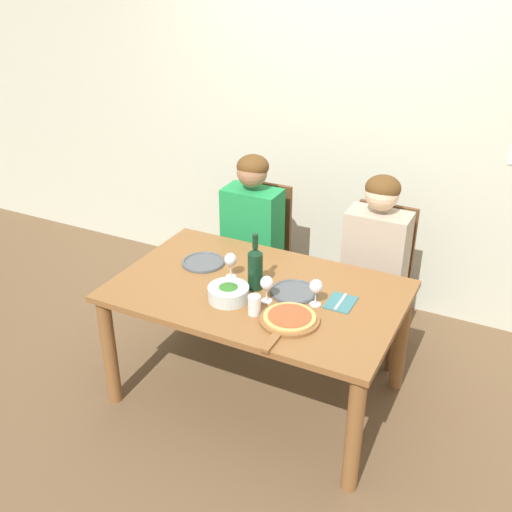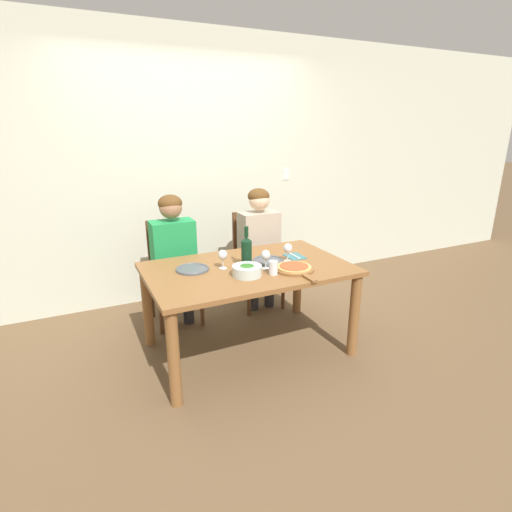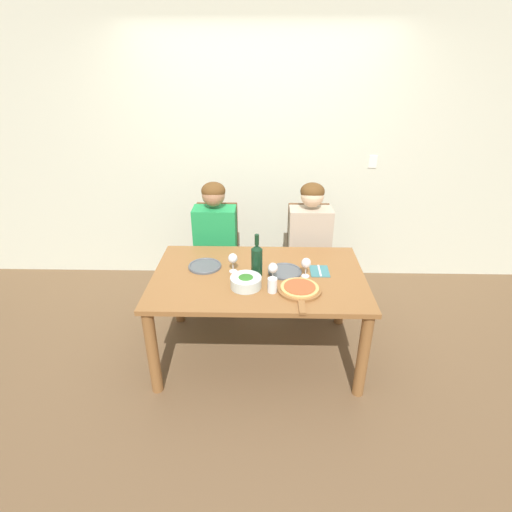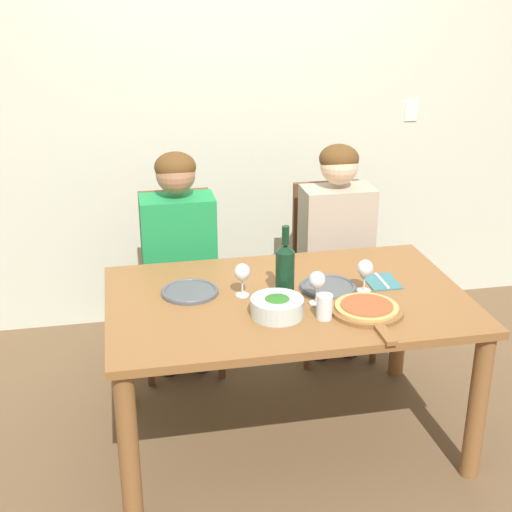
{
  "view_description": "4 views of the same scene",
  "coord_description": "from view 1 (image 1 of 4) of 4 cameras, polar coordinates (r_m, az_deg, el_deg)",
  "views": [
    {
      "loc": [
        1.26,
        -2.53,
        2.4
      ],
      "look_at": [
        -0.04,
        0.06,
        0.89
      ],
      "focal_mm": 42.0,
      "sensor_mm": 36.0,
      "label": 1
    },
    {
      "loc": [
        -1.21,
        -2.68,
        1.77
      ],
      "look_at": [
        0.12,
        0.1,
        0.77
      ],
      "focal_mm": 28.0,
      "sensor_mm": 36.0,
      "label": 2
    },
    {
      "loc": [
        0.04,
        -2.58,
        2.18
      ],
      "look_at": [
        -0.02,
        -0.02,
        0.9
      ],
      "focal_mm": 28.0,
      "sensor_mm": 36.0,
      "label": 3
    },
    {
      "loc": [
        -0.69,
        -2.74,
        2.06
      ],
      "look_at": [
        -0.13,
        0.06,
        0.9
      ],
      "focal_mm": 50.0,
      "sensor_mm": 36.0,
      "label": 4
    }
  ],
  "objects": [
    {
      "name": "dining_table",
      "position": [
        3.34,
        0.13,
        -4.7
      ],
      "size": [
        1.57,
        0.98,
        0.73
      ],
      "color": "brown",
      "rests_on": "ground"
    },
    {
      "name": "broccoli_bowl",
      "position": [
        3.17,
        -2.64,
        -3.54
      ],
      "size": [
        0.22,
        0.22,
        0.08
      ],
      "color": "silver",
      "rests_on": "dining_table"
    },
    {
      "name": "dinner_plate_left",
      "position": [
        3.55,
        -5.03,
        -0.58
      ],
      "size": [
        0.25,
        0.25,
        0.02
      ],
      "color": "#4C5156",
      "rests_on": "dining_table"
    },
    {
      "name": "water_tumbler",
      "position": [
        3.04,
        -0.17,
        -4.69
      ],
      "size": [
        0.07,
        0.07,
        0.1
      ],
      "color": "silver",
      "rests_on": "dining_table"
    },
    {
      "name": "wine_bottle",
      "position": [
        3.23,
        -0.06,
        -1.06
      ],
      "size": [
        0.08,
        0.08,
        0.33
      ],
      "color": "black",
      "rests_on": "dining_table"
    },
    {
      "name": "wine_glass_right",
      "position": [
        3.1,
        5.74,
        -3.02
      ],
      "size": [
        0.07,
        0.07,
        0.15
      ],
      "color": "silver",
      "rests_on": "dining_table"
    },
    {
      "name": "wine_glass_centre",
      "position": [
        3.12,
        1.03,
        -2.7
      ],
      "size": [
        0.07,
        0.07,
        0.15
      ],
      "color": "silver",
      "rests_on": "dining_table"
    },
    {
      "name": "person_man",
      "position": [
        3.74,
        11.3,
        0.39
      ],
      "size": [
        0.47,
        0.51,
        1.21
      ],
      "color": "#28282D",
      "rests_on": "ground"
    },
    {
      "name": "dinner_plate_right",
      "position": [
        3.24,
        3.62,
        -3.4
      ],
      "size": [
        0.25,
        0.25,
        0.02
      ],
      "color": "#4C5156",
      "rests_on": "dining_table"
    },
    {
      "name": "fork_on_napkin",
      "position": [
        3.19,
        8.07,
        -4.4
      ],
      "size": [
        0.14,
        0.18,
        0.01
      ],
      "color": "#387075",
      "rests_on": "dining_table"
    },
    {
      "name": "ground_plane",
      "position": [
        3.71,
        0.12,
        -12.84
      ],
      "size": [
        40.0,
        40.0,
        0.0
      ],
      "primitive_type": "plane",
      "color": "brown"
    },
    {
      "name": "chair_left",
      "position": [
        4.21,
        0.27,
        0.7
      ],
      "size": [
        0.42,
        0.42,
        0.96
      ],
      "color": "brown",
      "rests_on": "ground"
    },
    {
      "name": "back_wall",
      "position": [
        4.25,
        8.77,
        12.87
      ],
      "size": [
        10.0,
        0.06,
        2.7
      ],
      "color": "beige",
      "rests_on": "ground"
    },
    {
      "name": "wine_glass_left",
      "position": [
        3.35,
        -2.45,
        -0.45
      ],
      "size": [
        0.07,
        0.07,
        0.15
      ],
      "color": "silver",
      "rests_on": "dining_table"
    },
    {
      "name": "pizza_on_board",
      "position": [
        3.0,
        3.15,
        -6.04
      ],
      "size": [
        0.31,
        0.45,
        0.04
      ],
      "color": "brown",
      "rests_on": "dining_table"
    },
    {
      "name": "person_woman",
      "position": [
        4.01,
        -0.46,
        2.89
      ],
      "size": [
        0.47,
        0.51,
        1.21
      ],
      "color": "#28282D",
      "rests_on": "ground"
    },
    {
      "name": "chair_right",
      "position": [
        3.94,
        11.49,
        -1.83
      ],
      "size": [
        0.42,
        0.42,
        0.96
      ],
      "color": "brown",
      "rests_on": "ground"
    }
  ]
}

